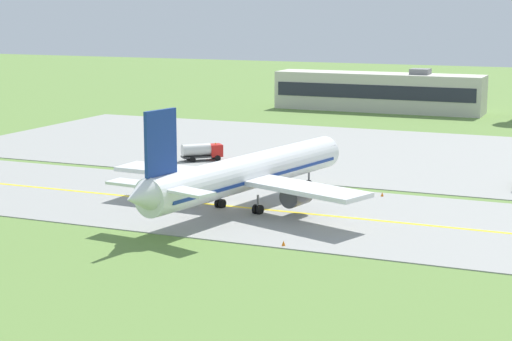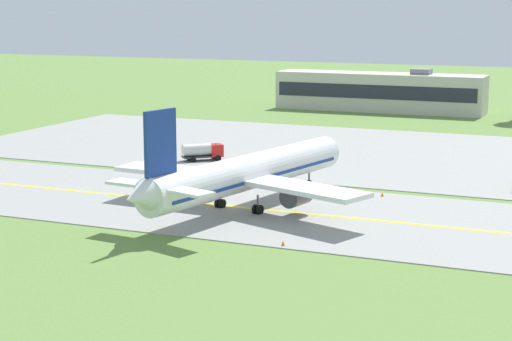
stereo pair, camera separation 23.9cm
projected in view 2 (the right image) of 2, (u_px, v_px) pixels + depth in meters
ground_plane at (226, 207)px, 100.55m from camera, size 500.00×500.00×0.00m
taxiway_strip at (226, 206)px, 100.54m from camera, size 240.00×28.00×0.10m
apron_pad at (401, 155)px, 134.56m from camera, size 140.00×52.00×0.10m
taxiway_centreline at (226, 206)px, 100.53m from camera, size 220.00×0.60×0.01m
airplane_lead at (246, 173)px, 98.69m from camera, size 32.16×39.41×12.70m
service_truck_baggage at (202, 151)px, 129.70m from camera, size 5.80×5.58×2.65m
terminal_building at (380, 92)px, 190.95m from camera, size 45.31×8.84×9.43m
traffic_cone_near_edge at (182, 179)px, 115.23m from camera, size 0.44×0.44×0.60m
traffic_cone_mid_edge at (382, 195)px, 105.45m from camera, size 0.44×0.44×0.60m
traffic_cone_far_edge at (283, 244)px, 83.79m from camera, size 0.44×0.44×0.60m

